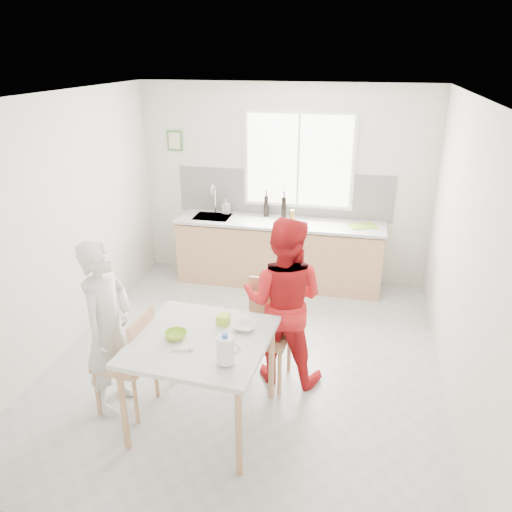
{
  "coord_description": "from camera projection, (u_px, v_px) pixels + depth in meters",
  "views": [
    {
      "loc": [
        1.06,
        -4.4,
        3.07
      ],
      "look_at": [
        0.06,
        0.2,
        1.12
      ],
      "focal_mm": 35.0,
      "sensor_mm": 36.0,
      "label": 1
    }
  ],
  "objects": [
    {
      "name": "dining_table",
      "position": [
        201.0,
        348.0,
        4.17
      ],
      "size": [
        1.18,
        1.18,
        0.85
      ],
      "rotation": [
        0.0,
        0.0,
        -0.07
      ],
      "color": "silver",
      "rests_on": "ground"
    },
    {
      "name": "chair_far",
      "position": [
        267.0,
        326.0,
        4.89
      ],
      "size": [
        0.5,
        0.5,
        1.02
      ],
      "rotation": [
        0.0,
        0.0,
        -0.07
      ],
      "color": "#DEAB77",
      "rests_on": "ground"
    },
    {
      "name": "kitchen_counter",
      "position": [
        278.0,
        255.0,
        6.96
      ],
      "size": [
        2.84,
        0.64,
        1.37
      ],
      "color": "#DEAB77",
      "rests_on": "ground"
    },
    {
      "name": "chair_left",
      "position": [
        132.0,
        358.0,
        4.43
      ],
      "size": [
        0.48,
        0.48,
        0.98
      ],
      "rotation": [
        0.0,
        0.0,
        -1.64
      ],
      "color": "#DEAB77",
      "rests_on": "ground"
    },
    {
      "name": "ground",
      "position": [
        247.0,
        359.0,
        5.36
      ],
      "size": [
        4.5,
        4.5,
        0.0
      ],
      "primitive_type": "plane",
      "color": "#B7B7B2",
      "rests_on": "ground"
    },
    {
      "name": "milk_jug",
      "position": [
        226.0,
        349.0,
        3.76
      ],
      "size": [
        0.19,
        0.14,
        0.24
      ],
      "rotation": [
        0.0,
        0.0,
        -0.07
      ],
      "color": "white",
      "rests_on": "dining_table"
    },
    {
      "name": "window",
      "position": [
        299.0,
        160.0,
        6.68
      ],
      "size": [
        1.5,
        0.06,
        1.3
      ],
      "color": "white",
      "rests_on": "room_shell"
    },
    {
      "name": "spoon",
      "position": [
        181.0,
        350.0,
        3.96
      ],
      "size": [
        0.16,
        0.06,
        0.01
      ],
      "primitive_type": "cylinder",
      "rotation": [
        0.0,
        1.57,
        0.28
      ],
      "color": "#A5A5AA",
      "rests_on": "dining_table"
    },
    {
      "name": "picture_frame",
      "position": [
        175.0,
        141.0,
        6.95
      ],
      "size": [
        0.22,
        0.03,
        0.28
      ],
      "color": "#4B873D",
      "rests_on": "room_shell"
    },
    {
      "name": "bowl_green",
      "position": [
        176.0,
        335.0,
        4.13
      ],
      "size": [
        0.2,
        0.2,
        0.06
      ],
      "primitive_type": "imported",
      "rotation": [
        0.0,
        0.0,
        -0.07
      ],
      "color": "#95C92E",
      "rests_on": "dining_table"
    },
    {
      "name": "green_box",
      "position": [
        223.0,
        319.0,
        4.34
      ],
      "size": [
        0.11,
        0.11,
        0.09
      ],
      "primitive_type": "cube",
      "rotation": [
        0.0,
        0.0,
        -0.07
      ],
      "color": "#A7D130",
      "rests_on": "dining_table"
    },
    {
      "name": "jar_amber",
      "position": [
        292.0,
        216.0,
        6.72
      ],
      "size": [
        0.06,
        0.06,
        0.16
      ],
      "primitive_type": "cylinder",
      "color": "olive",
      "rests_on": "kitchen_counter"
    },
    {
      "name": "soap_bottle",
      "position": [
        226.0,
        206.0,
        7.06
      ],
      "size": [
        0.11,
        0.11,
        0.21
      ],
      "primitive_type": "imported",
      "rotation": [
        0.0,
        0.0,
        -0.15
      ],
      "color": "#999999",
      "rests_on": "kitchen_counter"
    },
    {
      "name": "person_white",
      "position": [
        108.0,
        328.0,
        4.38
      ],
      "size": [
        0.43,
        0.62,
        1.62
      ],
      "primitive_type": "imported",
      "rotation": [
        0.0,
        0.0,
        1.5
      ],
      "color": "silver",
      "rests_on": "ground"
    },
    {
      "name": "backsplash",
      "position": [
        283.0,
        194.0,
        6.91
      ],
      "size": [
        3.0,
        0.02,
        0.65
      ],
      "primitive_type": "cube",
      "color": "white",
      "rests_on": "room_shell"
    },
    {
      "name": "room_shell",
      "position": [
        246.0,
        212.0,
        4.73
      ],
      "size": [
        4.5,
        4.5,
        4.5
      ],
      "color": "silver",
      "rests_on": "ground"
    },
    {
      "name": "person_red",
      "position": [
        283.0,
        301.0,
        4.77
      ],
      "size": [
        0.86,
        0.7,
        1.69
      ],
      "primitive_type": "imported",
      "rotation": [
        0.0,
        0.0,
        3.07
      ],
      "color": "red",
      "rests_on": "ground"
    },
    {
      "name": "wine_bottle_b",
      "position": [
        266.0,
        206.0,
        6.91
      ],
      "size": [
        0.07,
        0.07,
        0.3
      ],
      "primitive_type": "cylinder",
      "color": "black",
      "rests_on": "kitchen_counter"
    },
    {
      "name": "cutting_board",
      "position": [
        363.0,
        226.0,
        6.56
      ],
      "size": [
        0.42,
        0.36,
        0.01
      ],
      "primitive_type": "cube",
      "rotation": [
        0.0,
        0.0,
        0.36
      ],
      "color": "#84B329",
      "rests_on": "kitchen_counter"
    },
    {
      "name": "wine_bottle_a",
      "position": [
        284.0,
        208.0,
        6.78
      ],
      "size": [
        0.07,
        0.07,
        0.32
      ],
      "primitive_type": "cylinder",
      "color": "black",
      "rests_on": "kitchen_counter"
    },
    {
      "name": "bowl_white",
      "position": [
        244.0,
        327.0,
        4.27
      ],
      "size": [
        0.21,
        0.21,
        0.05
      ],
      "primitive_type": "imported",
      "rotation": [
        0.0,
        0.0,
        -0.07
      ],
      "color": "white",
      "rests_on": "dining_table"
    }
  ]
}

